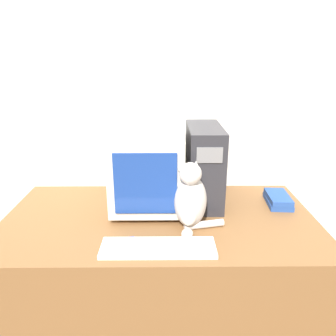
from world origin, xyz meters
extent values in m
cube|color=silver|center=(0.00, 0.89, 1.25)|extent=(7.00, 0.05, 2.50)
cube|color=brown|center=(0.00, 0.41, 0.38)|extent=(1.56, 0.83, 0.76)
cube|color=beige|center=(-0.06, 0.56, 0.77)|extent=(0.25, 0.27, 0.02)
cube|color=beige|center=(-0.06, 0.56, 0.97)|extent=(0.36, 0.46, 0.38)
cube|color=navy|center=(-0.06, 0.33, 0.97)|extent=(0.29, 0.01, 0.29)
cube|color=#28282D|center=(0.24, 0.61, 0.97)|extent=(0.18, 0.40, 0.42)
cube|color=slate|center=(0.24, 0.41, 1.09)|extent=(0.12, 0.01, 0.08)
cube|color=silver|center=(0.00, 0.12, 0.77)|extent=(0.48, 0.15, 0.02)
cube|color=silver|center=(0.00, 0.12, 0.78)|extent=(0.43, 0.12, 0.00)
ellipsoid|color=silver|center=(0.15, 0.34, 0.88)|extent=(0.19, 0.23, 0.25)
ellipsoid|color=beige|center=(0.13, 0.26, 0.86)|extent=(0.09, 0.07, 0.13)
sphere|color=silver|center=(0.14, 0.30, 1.03)|extent=(0.12, 0.12, 0.10)
cone|color=silver|center=(0.11, 0.31, 1.07)|extent=(0.04, 0.04, 0.04)
cone|color=silver|center=(0.17, 0.30, 1.07)|extent=(0.04, 0.04, 0.04)
ellipsoid|color=beige|center=(0.13, 0.22, 0.78)|extent=(0.06, 0.08, 0.04)
cylinder|color=silver|center=(0.21, 0.30, 0.78)|extent=(0.19, 0.08, 0.03)
cube|color=#234793|center=(0.65, 0.56, 0.77)|extent=(0.13, 0.22, 0.03)
cube|color=#234793|center=(0.64, 0.56, 0.80)|extent=(0.12, 0.21, 0.03)
cylinder|color=navy|center=(-0.17, 0.20, 0.77)|extent=(0.13, 0.04, 0.01)
camera|label=1|loc=(0.03, -1.07, 1.53)|focal=35.00mm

